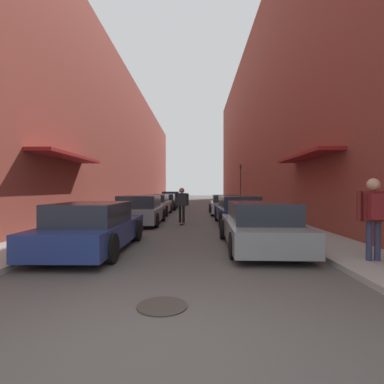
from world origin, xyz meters
The scene contains 17 objects.
ground centered at (0.00, 19.85, 0.00)m, with size 109.15×109.15×0.00m, color #4C4947.
curb_strip_left centered at (-4.17, 24.81, 0.06)m, with size 1.80×49.61×0.12m.
curb_strip_right centered at (4.17, 24.81, 0.06)m, with size 1.80×49.61×0.12m.
building_row_left centered at (-7.07, 24.80, 5.56)m, with size 4.90×49.61×11.12m.
building_row_right centered at (7.07, 24.80, 7.66)m, with size 4.90×49.61×15.33m.
parked_car_left_0 centered at (-2.31, 4.78, 0.61)m, with size 1.92×4.58×1.27m.
parked_car_left_1 centered at (-2.21, 10.71, 0.63)m, with size 2.02×4.22×1.32m.
parked_car_left_2 centered at (-2.25, 15.86, 0.62)m, with size 1.89×4.41×1.26m.
parked_car_left_3 centered at (-2.21, 20.93, 0.60)m, with size 2.01×4.52×1.23m.
parked_car_left_4 centered at (-2.11, 26.26, 0.65)m, with size 1.91×4.33×1.38m.
parked_car_right_0 centered at (2.15, 5.19, 0.61)m, with size 1.95×4.58×1.27m.
parked_car_right_1 centered at (2.32, 10.76, 0.63)m, with size 1.97×4.44×1.30m.
parked_car_right_2 centered at (2.22, 16.12, 0.61)m, with size 1.95×4.27×1.26m.
skateboarder centered at (-0.28, 10.76, 1.03)m, with size 0.64×0.78×1.68m.
manhole_cover centered at (-0.06, 1.05, 0.01)m, with size 0.70×0.70×0.02m.
traffic_light centered at (4.72, 26.57, 2.51)m, with size 0.16×0.22×3.92m.
pedestrian centered at (4.12, 3.25, 1.20)m, with size 0.69×0.38×1.73m.
Camera 1 is at (0.42, -3.04, 1.62)m, focal length 28.00 mm.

